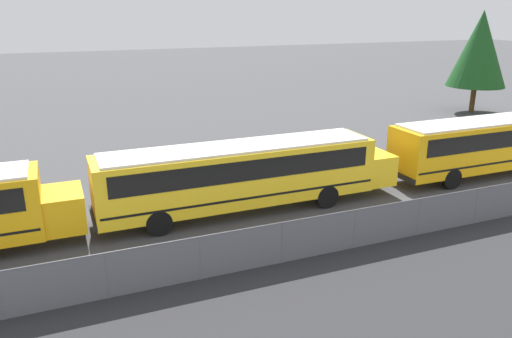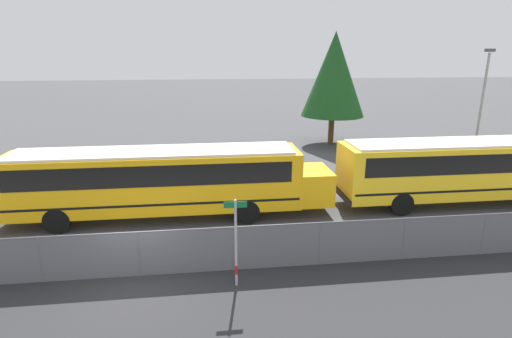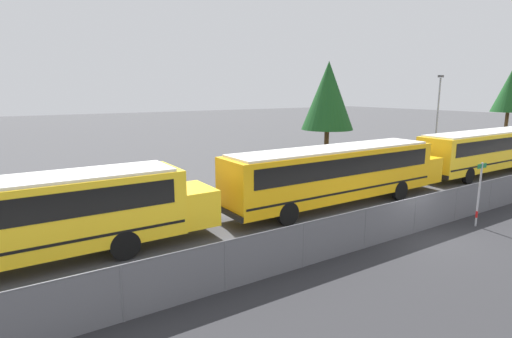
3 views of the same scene
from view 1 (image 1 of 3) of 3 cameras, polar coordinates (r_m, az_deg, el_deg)
school_bus_2 at (r=22.03m, az=-1.21°, el=-0.27°), size 14.05×2.51×3.08m
school_bus_3 at (r=30.33m, az=26.04°, el=2.97°), size 14.05×2.51×3.08m
tree_0 at (r=47.48m, az=24.17°, el=12.41°), size 4.88×4.88×8.61m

